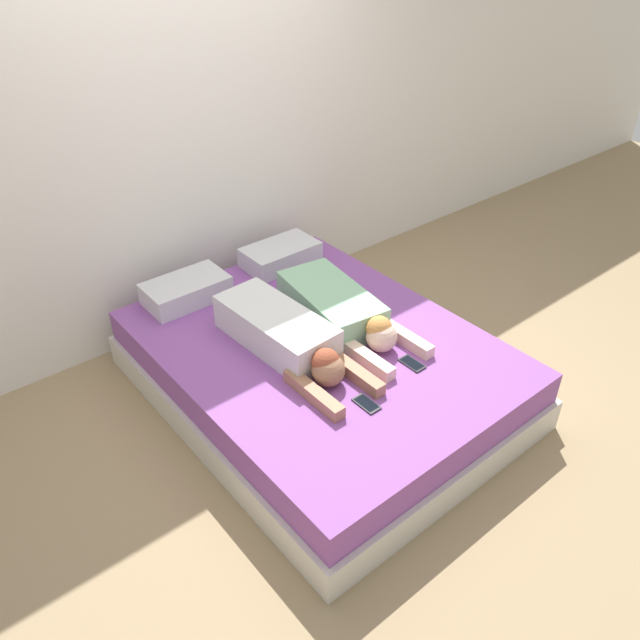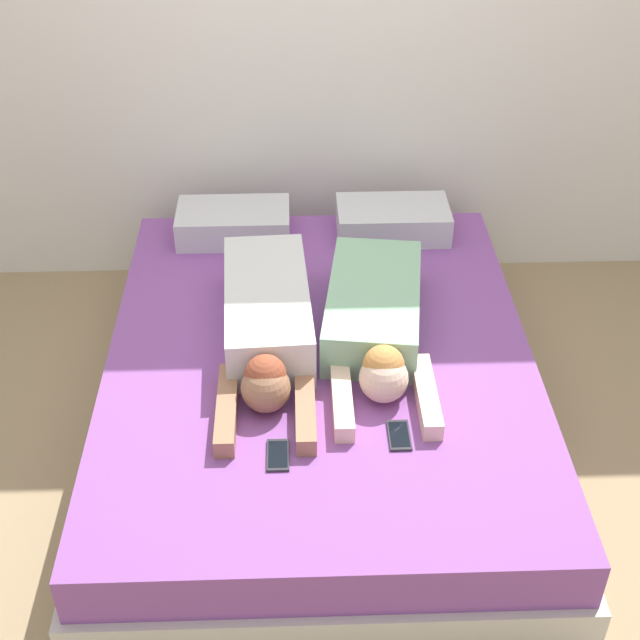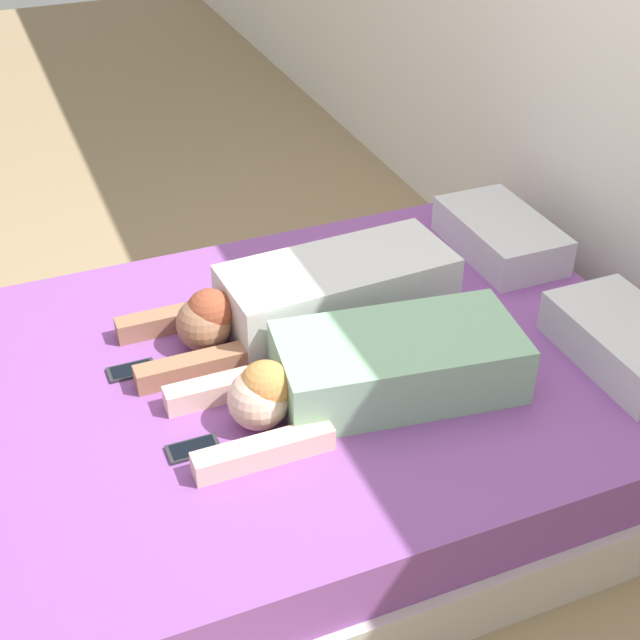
{
  "view_description": "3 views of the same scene",
  "coord_description": "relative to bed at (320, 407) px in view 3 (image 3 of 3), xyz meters",
  "views": [
    {
      "loc": [
        -1.84,
        -2.25,
        2.53
      ],
      "look_at": [
        0.0,
        0.0,
        0.54
      ],
      "focal_mm": 35.0,
      "sensor_mm": 36.0,
      "label": 1
    },
    {
      "loc": [
        -0.09,
        -2.72,
        2.53
      ],
      "look_at": [
        0.0,
        0.0,
        0.54
      ],
      "focal_mm": 50.0,
      "sensor_mm": 36.0,
      "label": 2
    },
    {
      "loc": [
        2.09,
        -0.85,
        2.09
      ],
      "look_at": [
        0.0,
        0.0,
        0.54
      ],
      "focal_mm": 50.0,
      "sensor_mm": 36.0,
      "label": 3
    }
  ],
  "objects": [
    {
      "name": "ground_plane",
      "position": [
        0.0,
        0.0,
        -0.19
      ],
      "size": [
        12.0,
        12.0,
        0.0
      ],
      "primitive_type": "plane",
      "color": "#9E8460"
    },
    {
      "name": "bed",
      "position": [
        0.0,
        0.0,
        0.0
      ],
      "size": [
        1.7,
        2.19,
        0.39
      ],
      "color": "beige",
      "rests_on": "ground_plane"
    },
    {
      "name": "pillow_head_left",
      "position": [
        -0.37,
        0.88,
        0.27
      ],
      "size": [
        0.52,
        0.3,
        0.14
      ],
      "color": "silver",
      "rests_on": "bed"
    },
    {
      "name": "pillow_head_right",
      "position": [
        0.37,
        0.88,
        0.27
      ],
      "size": [
        0.52,
        0.3,
        0.14
      ],
      "color": "silver",
      "rests_on": "bed"
    },
    {
      "name": "person_left",
      "position": [
        -0.2,
        0.05,
        0.3
      ],
      "size": [
        0.36,
        1.11,
        0.21
      ],
      "color": "silver",
      "rests_on": "bed"
    },
    {
      "name": "person_right",
      "position": [
        0.22,
        0.07,
        0.29
      ],
      "size": [
        0.45,
        1.06,
        0.21
      ],
      "color": "#8CBF99",
      "rests_on": "bed"
    },
    {
      "name": "cell_phone_left",
      "position": [
        -0.16,
        -0.57,
        0.2
      ],
      "size": [
        0.08,
        0.15,
        0.01
      ],
      "color": "#2D2D33",
      "rests_on": "bed"
    },
    {
      "name": "cell_phone_right",
      "position": [
        0.26,
        -0.49,
        0.2
      ],
      "size": [
        0.08,
        0.15,
        0.01
      ],
      "color": "#2D2D33",
      "rests_on": "bed"
    }
  ]
}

